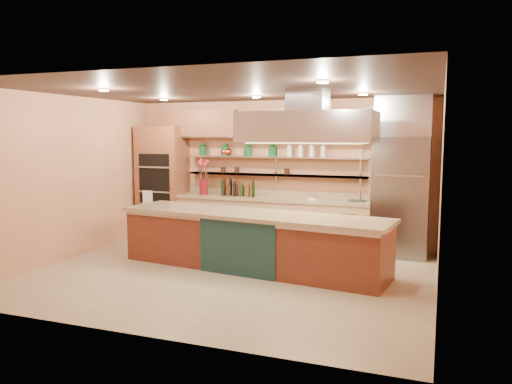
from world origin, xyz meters
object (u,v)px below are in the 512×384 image
at_px(refrigerator, 400,197).
at_px(kitchen_scale, 313,197).
at_px(flower_vase, 204,187).
at_px(island, 252,241).
at_px(green_canister, 247,152).
at_px(copper_kettle, 227,152).

height_order(refrigerator, kitchen_scale, refrigerator).
relative_size(refrigerator, flower_vase, 6.90).
bearing_deg(kitchen_scale, refrigerator, -6.98).
bearing_deg(flower_vase, kitchen_scale, 0.00).
height_order(island, green_canister, green_canister).
bearing_deg(flower_vase, island, -45.55).
bearing_deg(flower_vase, green_canister, 14.31).
bearing_deg(copper_kettle, green_canister, 0.00).
height_order(refrigerator, island, refrigerator).
relative_size(refrigerator, green_canister, 12.48).
bearing_deg(green_canister, refrigerator, -4.43).
distance_m(flower_vase, green_canister, 1.14).
distance_m(island, kitchen_scale, 1.89).
relative_size(refrigerator, kitchen_scale, 14.60).
bearing_deg(island, kitchen_scale, 79.21).
distance_m(island, copper_kettle, 2.67).
bearing_deg(refrigerator, copper_kettle, 176.13).
height_order(refrigerator, green_canister, refrigerator).
xyz_separation_m(refrigerator, kitchen_scale, (-1.57, 0.01, -0.08)).
bearing_deg(refrigerator, green_canister, 175.57).
bearing_deg(flower_vase, copper_kettle, 27.09).
distance_m(refrigerator, copper_kettle, 3.49).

